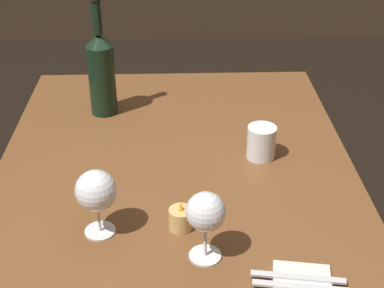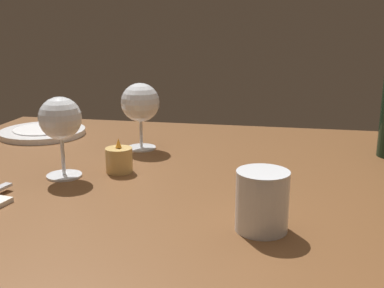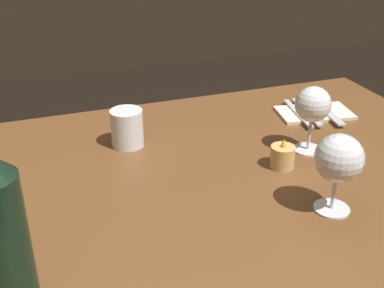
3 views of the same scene
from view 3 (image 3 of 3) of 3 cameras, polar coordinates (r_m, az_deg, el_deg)
dining_table at (r=1.04m, az=1.40°, el=-8.84°), size 1.30×0.90×0.74m
wine_glass_left at (r=1.10m, az=13.81°, el=4.29°), size 0.08×0.08×0.15m
wine_glass_right at (r=0.90m, az=16.64°, el=-1.78°), size 0.09×0.09×0.15m
water_tumbler at (r=1.13m, az=-7.51°, el=1.62°), size 0.07×0.07×0.09m
votive_candle at (r=1.06m, az=10.41°, el=-1.52°), size 0.05×0.05×0.07m
folded_napkin at (r=1.34m, az=13.97°, el=3.52°), size 0.21×0.14×0.01m
fork_inner at (r=1.32m, az=13.09°, el=3.65°), size 0.04×0.18×0.00m
fork_outer at (r=1.31m, az=12.16°, el=3.52°), size 0.04×0.18×0.00m
table_knife at (r=1.35m, az=15.07°, el=3.93°), size 0.05×0.21×0.00m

